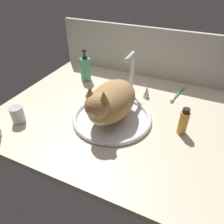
% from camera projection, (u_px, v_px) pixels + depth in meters
% --- Properties ---
extents(countertop, '(1.03, 0.84, 0.03)m').
position_uv_depth(countertop, '(112.00, 114.00, 1.00)').
color(countertop, beige).
rests_on(countertop, ground).
extents(backsplash_wall, '(1.03, 0.02, 0.31)m').
position_uv_depth(backsplash_wall, '(143.00, 54.00, 1.23)').
color(backsplash_wall, beige).
rests_on(backsplash_wall, ground).
extents(sink_basin, '(0.35, 0.35, 0.02)m').
position_uv_depth(sink_basin, '(112.00, 118.00, 0.93)').
color(sink_basin, white).
rests_on(sink_basin, countertop).
extents(faucet, '(0.20, 0.12, 0.23)m').
position_uv_depth(faucet, '(131.00, 79.00, 1.05)').
color(faucet, silver).
rests_on(faucet, countertop).
extents(cat, '(0.20, 0.36, 0.19)m').
position_uv_depth(cat, '(110.00, 102.00, 0.86)').
color(cat, tan).
rests_on(cat, sink_basin).
extents(amber_bottle, '(0.04, 0.04, 0.12)m').
position_uv_depth(amber_bottle, '(183.00, 122.00, 0.83)').
color(amber_bottle, gold).
rests_on(amber_bottle, countertop).
extents(metal_jar, '(0.06, 0.06, 0.07)m').
position_uv_depth(metal_jar, '(18.00, 115.00, 0.90)').
color(metal_jar, '#B2B5BA').
rests_on(metal_jar, countertop).
extents(soap_pump_bottle, '(0.06, 0.06, 0.19)m').
position_uv_depth(soap_pump_bottle, '(85.00, 69.00, 1.20)').
color(soap_pump_bottle, '#4C9E70').
rests_on(soap_pump_bottle, countertop).
extents(toothbrush, '(0.05, 0.18, 0.02)m').
position_uv_depth(toothbrush, '(178.00, 94.00, 1.10)').
color(toothbrush, '#3FB266').
rests_on(toothbrush, countertop).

